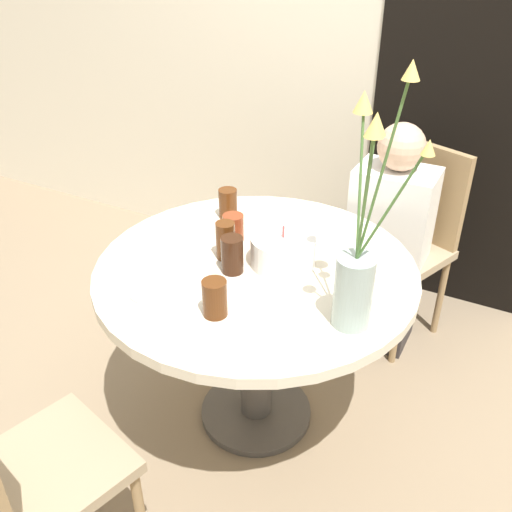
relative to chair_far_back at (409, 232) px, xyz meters
name	(u,v)px	position (x,y,z in m)	size (l,w,h in m)	color
ground_plane	(256,413)	(-0.35, -0.89, -0.53)	(16.00, 16.00, 0.00)	#89755B
wall_back	(382,38)	(-0.35, 0.40, 0.77)	(8.00, 0.05, 2.60)	beige
doorway_panel	(468,111)	(0.11, 0.37, 0.49)	(0.90, 0.01, 2.05)	black
dining_table	(256,298)	(-0.35, -0.89, 0.07)	(1.15, 1.15, 0.74)	beige
chair_far_back	(409,232)	(0.00, 0.00, 0.00)	(0.52, 0.52, 0.93)	#9E896B
chair_right_flank	(16,467)	(-0.60, -1.80, 0.00)	(0.49, 0.49, 0.93)	#9E896B
birthday_cake	(283,251)	(-0.27, -0.83, 0.27)	(0.23, 0.23, 0.15)	white
flower_vase	(358,262)	(0.06, -1.03, 0.43)	(0.25, 0.23, 0.79)	#9EB2AD
side_plate	(153,289)	(-0.58, -1.18, 0.22)	(0.17, 0.17, 0.01)	silver
drink_glass_0	(233,228)	(-0.51, -0.76, 0.26)	(0.08, 0.08, 0.10)	maroon
drink_glass_1	(225,241)	(-0.47, -0.89, 0.28)	(0.07, 0.07, 0.14)	#51280F
drink_glass_2	(232,255)	(-0.40, -0.95, 0.28)	(0.08, 0.08, 0.13)	#33190C
drink_glass_3	(215,298)	(-0.32, -1.20, 0.27)	(0.08, 0.08, 0.12)	#51280F
drink_glass_4	(228,203)	(-0.62, -0.61, 0.27)	(0.08, 0.08, 0.12)	#51280F
person_guest	(388,247)	(-0.06, -0.15, -0.02)	(0.34, 0.24, 1.09)	#383333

